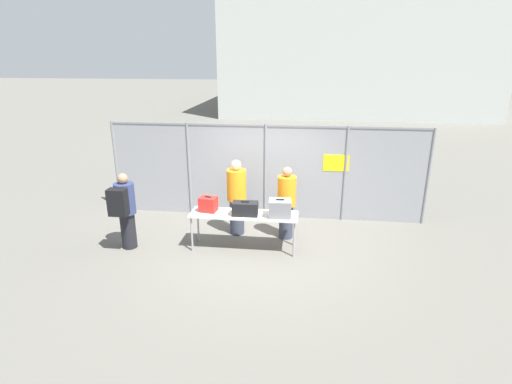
% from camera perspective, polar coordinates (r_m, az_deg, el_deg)
% --- Properties ---
extents(ground_plane, '(120.00, 120.00, 0.00)m').
position_cam_1_polar(ground_plane, '(8.45, 0.01, -8.11)').
color(ground_plane, '#605E56').
extents(fence_section, '(7.68, 0.07, 2.31)m').
position_cam_1_polar(fence_section, '(9.70, 1.40, 3.18)').
color(fence_section, gray).
rests_on(fence_section, ground_plane).
extents(inspection_table, '(2.21, 0.62, 0.77)m').
position_cam_1_polar(inspection_table, '(8.18, -1.76, -3.53)').
color(inspection_table, silver).
rests_on(inspection_table, ground_plane).
extents(suitcase_red, '(0.38, 0.32, 0.33)m').
position_cam_1_polar(suitcase_red, '(8.30, -6.83, -1.75)').
color(suitcase_red, red).
rests_on(suitcase_red, inspection_table).
extents(suitcase_black, '(0.52, 0.29, 0.30)m').
position_cam_1_polar(suitcase_black, '(8.05, -1.56, -2.39)').
color(suitcase_black, black).
rests_on(suitcase_black, inspection_table).
extents(suitcase_grey, '(0.46, 0.37, 0.37)m').
position_cam_1_polar(suitcase_grey, '(7.97, 3.44, -2.35)').
color(suitcase_grey, slate).
rests_on(suitcase_grey, inspection_table).
extents(traveler_hooded, '(0.40, 0.62, 1.62)m').
position_cam_1_polar(traveler_hooded, '(8.54, -18.26, -2.27)').
color(traveler_hooded, black).
rests_on(traveler_hooded, ground_plane).
extents(security_worker_near, '(0.42, 0.42, 1.72)m').
position_cam_1_polar(security_worker_near, '(8.82, -2.78, -0.64)').
color(security_worker_near, '#383D4C').
rests_on(security_worker_near, ground_plane).
extents(security_worker_far, '(0.40, 0.40, 1.62)m').
position_cam_1_polar(security_worker_far, '(8.66, 4.38, -1.42)').
color(security_worker_far, '#383D4C').
rests_on(security_worker_far, ground_plane).
extents(utility_trailer, '(3.87, 2.23, 0.72)m').
position_cam_1_polar(utility_trailer, '(11.59, 7.31, 1.66)').
color(utility_trailer, white).
rests_on(utility_trailer, ground_plane).
extents(distant_hangar, '(17.07, 12.65, 7.94)m').
position_cam_1_polar(distant_hangar, '(31.39, 13.34, 18.73)').
color(distant_hangar, '#B2B7B2').
rests_on(distant_hangar, ground_plane).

